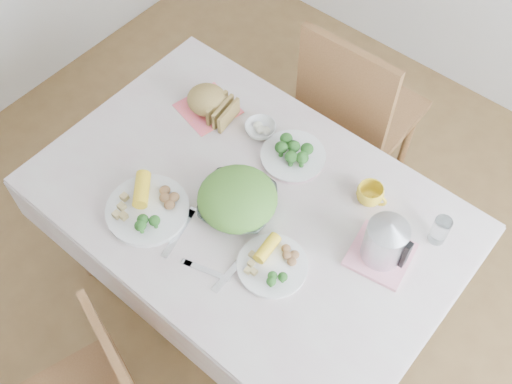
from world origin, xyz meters
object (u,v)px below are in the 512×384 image
Objects in this scene: chair_far at (361,115)px; dinner_plate_right at (272,266)px; yellow_mug at (370,194)px; salad_bowl at (238,204)px; dinner_plate_left at (148,210)px; dining_table at (249,253)px; electric_kettle at (386,238)px.

dinner_plate_right is at bearing 104.07° from chair_far.
yellow_mug is at bearing 77.45° from dinner_plate_right.
salad_bowl is 1.11× the size of dinner_plate_right.
dinner_plate_left is 0.78m from yellow_mug.
dining_table is 0.71m from electric_kettle.
chair_far is at bearing 79.61° from dinner_plate_left.
dining_table is 0.85m from chair_far.
chair_far is 0.95m from salad_bowl.
yellow_mug is 0.51× the size of electric_kettle.
dinner_plate_left is at bearing -137.49° from salad_bowl.
chair_far reaches higher than salad_bowl.
dining_table is 0.48m from dinner_plate_right.
dining_table is at bearing -139.29° from yellow_mug.
salad_bowl is (0.03, -0.89, 0.33)m from chair_far.
dinner_plate_left is (-0.20, -1.10, 0.31)m from chair_far.
dinner_plate_right is 0.44m from yellow_mug.
dining_table is 7.26× the size of electric_kettle.
dining_table is 0.42m from salad_bowl.
yellow_mug is (0.33, 0.32, 0.01)m from salad_bowl.
chair_far is 5.29× the size of electric_kettle.
dinner_plate_right is at bearing -32.47° from dining_table.
dining_table is at bearing 46.94° from dinner_plate_left.
salad_bowl is at bearing -135.78° from yellow_mug.
salad_bowl is (-0.01, -0.05, 0.42)m from dining_table.
dinner_plate_left is at bearing 78.45° from chair_far.
dining_table is at bearing 91.53° from chair_far.
dining_table is 4.75× the size of dinner_plate_left.
electric_kettle reaches higher than yellow_mug.
electric_kettle is (0.16, -0.16, 0.08)m from yellow_mug.
chair_far reaches higher than dinner_plate_right.
salad_bowl is at bearing -149.45° from electric_kettle.
chair_far is 3.88× the size of salad_bowl.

